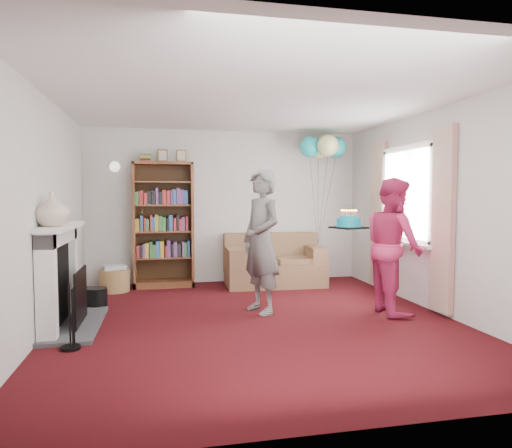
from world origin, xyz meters
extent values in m
plane|color=black|center=(0.00, 0.00, 0.00)|extent=(5.00, 5.00, 0.00)
cube|color=silver|center=(0.00, 2.51, 1.25)|extent=(4.50, 0.02, 2.50)
cube|color=silver|center=(-2.26, 0.00, 1.25)|extent=(0.02, 5.00, 2.50)
cube|color=silver|center=(2.26, 0.00, 1.25)|extent=(0.02, 5.00, 2.50)
cube|color=white|center=(0.00, 0.00, 2.50)|extent=(4.50, 5.00, 0.01)
cube|color=#3F3F42|center=(-2.00, 0.20, 0.02)|extent=(0.55, 1.40, 0.04)
cube|color=white|center=(-2.15, -0.35, 0.53)|extent=(0.18, 0.14, 1.06)
cube|color=white|center=(-2.15, 0.75, 0.53)|extent=(0.18, 0.14, 1.06)
cube|color=white|center=(-2.15, 0.20, 1.00)|extent=(0.18, 1.24, 0.16)
cube|color=white|center=(-2.12, 0.20, 1.10)|extent=(0.28, 1.35, 0.05)
cube|color=black|center=(-2.17, 0.20, 0.48)|extent=(0.10, 0.80, 0.86)
cube|color=black|center=(-1.93, 0.20, 0.33)|extent=(0.02, 0.70, 0.60)
cylinder|color=black|center=(-1.90, -0.58, 0.32)|extent=(0.18, 0.18, 0.64)
cylinder|color=black|center=(-1.87, 1.00, 0.13)|extent=(0.26, 0.26, 0.26)
cube|color=white|center=(2.21, 0.60, 2.08)|extent=(0.08, 1.30, 0.08)
cube|color=white|center=(2.21, 0.60, 0.82)|extent=(0.08, 1.30, 0.08)
cube|color=white|center=(2.24, 0.60, 1.45)|extent=(0.01, 1.15, 1.20)
cube|color=white|center=(2.18, 0.60, 0.79)|extent=(0.14, 1.32, 0.04)
cube|color=#C2B193|center=(2.20, -0.22, 1.15)|extent=(0.07, 0.38, 2.20)
cube|color=#C2B193|center=(2.20, 1.42, 1.15)|extent=(0.07, 0.38, 2.20)
cylinder|color=gold|center=(-1.75, 2.45, 1.90)|extent=(0.04, 0.12, 0.04)
sphere|color=white|center=(-1.75, 2.36, 1.88)|extent=(0.16, 0.16, 0.16)
cube|color=#472B14|center=(-1.02, 2.46, 0.98)|extent=(0.92, 0.04, 1.95)
cube|color=brown|center=(-1.46, 2.27, 0.98)|extent=(0.04, 0.42, 1.95)
cube|color=brown|center=(-0.58, 2.27, 0.98)|extent=(0.04, 0.42, 1.95)
cube|color=brown|center=(-1.02, 2.27, 1.93)|extent=(0.92, 0.42, 0.04)
cube|color=brown|center=(-1.02, 2.27, 0.05)|extent=(0.92, 0.42, 0.10)
cube|color=brown|center=(-1.02, 2.27, 0.46)|extent=(0.84, 0.38, 0.03)
cube|color=brown|center=(-1.02, 2.27, 0.87)|extent=(0.84, 0.38, 0.02)
cube|color=brown|center=(-1.02, 2.27, 1.28)|extent=(0.84, 0.38, 0.02)
cube|color=brown|center=(-1.02, 2.27, 1.64)|extent=(0.84, 0.38, 0.02)
cube|color=maroon|center=(-1.28, 2.25, 2.01)|extent=(0.16, 0.22, 0.12)
cube|color=brown|center=(-1.02, 2.32, 2.06)|extent=(0.16, 0.02, 0.20)
cube|color=brown|center=(-0.73, 2.32, 2.06)|extent=(0.16, 0.02, 0.20)
cube|color=brown|center=(0.71, 2.00, 0.18)|extent=(1.54, 0.82, 0.36)
cube|color=brown|center=(0.71, 2.29, 0.50)|extent=(1.54, 0.24, 0.64)
cube|color=brown|center=(0.06, 2.00, 0.36)|extent=(0.24, 0.77, 0.50)
cube|color=brown|center=(1.37, 2.00, 0.36)|extent=(0.24, 0.77, 0.50)
cube|color=brown|center=(0.37, 1.92, 0.39)|extent=(0.65, 0.52, 0.12)
cube|color=brown|center=(1.06, 1.92, 0.39)|extent=(0.65, 0.52, 0.12)
cylinder|color=olive|center=(-1.75, 2.02, 0.17)|extent=(0.45, 0.45, 0.33)
cube|color=beige|center=(-1.75, 2.02, 0.36)|extent=(0.31, 0.25, 0.06)
imported|color=black|center=(0.14, 0.38, 0.88)|extent=(0.62, 0.75, 1.75)
imported|color=#BB2555|center=(1.71, 0.04, 0.83)|extent=(0.65, 0.82, 1.65)
cube|color=black|center=(1.14, 0.07, 1.05)|extent=(0.35, 0.35, 0.02)
cylinder|color=#0E87A2|center=(1.14, 0.07, 1.11)|extent=(0.29, 0.29, 0.10)
cylinder|color=#0E87A2|center=(1.14, 0.07, 1.17)|extent=(0.21, 0.21, 0.04)
cylinder|color=#D75F79|center=(1.22, 0.07, 1.21)|extent=(0.01, 0.01, 0.09)
sphere|color=orange|center=(1.22, 0.07, 1.26)|extent=(0.02, 0.02, 0.02)
cylinder|color=#D75F79|center=(1.22, 0.10, 1.21)|extent=(0.01, 0.01, 0.09)
sphere|color=orange|center=(1.22, 0.10, 1.26)|extent=(0.02, 0.02, 0.02)
cylinder|color=#D75F79|center=(1.20, 0.12, 1.21)|extent=(0.01, 0.01, 0.09)
sphere|color=orange|center=(1.20, 0.12, 1.26)|extent=(0.02, 0.02, 0.02)
cylinder|color=#D75F79|center=(1.17, 0.14, 1.21)|extent=(0.01, 0.01, 0.09)
sphere|color=orange|center=(1.17, 0.14, 1.26)|extent=(0.02, 0.02, 0.02)
cylinder|color=#D75F79|center=(1.14, 0.15, 1.21)|extent=(0.01, 0.01, 0.09)
sphere|color=orange|center=(1.14, 0.15, 1.26)|extent=(0.02, 0.02, 0.02)
cylinder|color=#D75F79|center=(1.11, 0.15, 1.21)|extent=(0.01, 0.01, 0.09)
sphere|color=orange|center=(1.11, 0.15, 1.26)|extent=(0.02, 0.02, 0.02)
cylinder|color=#D75F79|center=(1.08, 0.14, 1.21)|extent=(0.01, 0.01, 0.09)
sphere|color=orange|center=(1.08, 0.14, 1.26)|extent=(0.02, 0.02, 0.02)
cylinder|color=#D75F79|center=(1.06, 0.11, 1.21)|extent=(0.01, 0.01, 0.09)
sphere|color=orange|center=(1.06, 0.11, 1.26)|extent=(0.02, 0.02, 0.02)
cylinder|color=#D75F79|center=(1.05, 0.08, 1.21)|extent=(0.01, 0.01, 0.09)
sphere|color=orange|center=(1.05, 0.08, 1.26)|extent=(0.02, 0.02, 0.02)
cylinder|color=#D75F79|center=(1.05, 0.05, 1.21)|extent=(0.01, 0.01, 0.09)
sphere|color=orange|center=(1.05, 0.05, 1.26)|extent=(0.02, 0.02, 0.02)
cylinder|color=#D75F79|center=(1.06, 0.02, 1.21)|extent=(0.01, 0.01, 0.09)
sphere|color=orange|center=(1.06, 0.02, 1.26)|extent=(0.02, 0.02, 0.02)
cylinder|color=#D75F79|center=(1.08, 0.00, 1.21)|extent=(0.01, 0.01, 0.09)
sphere|color=orange|center=(1.08, 0.00, 1.26)|extent=(0.02, 0.02, 0.02)
cylinder|color=#D75F79|center=(1.11, -0.02, 1.21)|extent=(0.01, 0.01, 0.09)
sphere|color=orange|center=(1.11, -0.02, 1.26)|extent=(0.02, 0.02, 0.02)
cylinder|color=#D75F79|center=(1.14, -0.02, 1.21)|extent=(0.01, 0.01, 0.09)
sphere|color=orange|center=(1.14, -0.02, 1.26)|extent=(0.02, 0.02, 0.02)
cylinder|color=#D75F79|center=(1.17, -0.01, 1.21)|extent=(0.01, 0.01, 0.09)
sphere|color=orange|center=(1.17, -0.01, 1.26)|extent=(0.02, 0.02, 0.02)
cylinder|color=#D75F79|center=(1.20, 0.01, 1.21)|extent=(0.01, 0.01, 0.09)
sphere|color=orange|center=(1.20, 0.01, 1.26)|extent=(0.02, 0.02, 0.02)
cylinder|color=#D75F79|center=(1.22, 0.04, 1.21)|extent=(0.01, 0.01, 0.09)
sphere|color=orange|center=(1.22, 0.04, 1.26)|extent=(0.02, 0.02, 0.02)
sphere|color=#3F3F3F|center=(1.37, 1.80, 0.65)|extent=(0.02, 0.02, 0.02)
sphere|color=#1BA9AD|center=(1.75, 2.05, 2.22)|extent=(0.34, 0.34, 0.34)
sphere|color=#DADC86|center=(1.53, 2.27, 2.22)|extent=(0.34, 0.34, 0.34)
sphere|color=#1BA9AD|center=(1.31, 2.05, 2.22)|extent=(0.34, 0.34, 0.34)
sphere|color=#DADC86|center=(1.53, 1.83, 2.22)|extent=(0.34, 0.34, 0.34)
imported|color=beige|center=(-2.12, -0.15, 1.30)|extent=(0.35, 0.35, 0.35)
camera|label=1|loc=(-1.06, -5.02, 1.43)|focal=32.00mm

